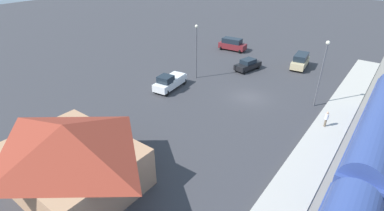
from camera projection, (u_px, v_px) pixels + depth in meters
ground_plane at (249, 97)px, 36.33m from camera, size 200.00×200.00×0.00m
railway_track at (375, 134)px, 28.91m from camera, size 4.80×70.00×0.30m
platform at (333, 121)px, 30.99m from camera, size 3.20×46.00×0.30m
passenger_train at (353, 203)px, 17.52m from camera, size 2.93×39.29×4.98m
station_building at (69, 155)px, 21.58m from camera, size 10.96×8.51×5.53m
pedestrian_on_platform at (326, 118)px, 29.36m from camera, size 0.36×0.36×1.71m
suv_maroon at (232, 44)px, 52.76m from camera, size 5.04×2.69×2.22m
sedan_black at (248, 65)px, 44.17m from camera, size 2.77×4.79×1.74m
suv_tan at (300, 61)px, 44.86m from camera, size 2.53×5.10×2.22m
pickup_white at (170, 82)px, 38.09m from camera, size 2.57×5.59×2.14m
light_pole_near_platform at (323, 67)px, 32.01m from camera, size 0.44×0.44×7.88m
light_pole_lot_center at (196, 45)px, 39.57m from camera, size 0.44×0.44×7.64m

